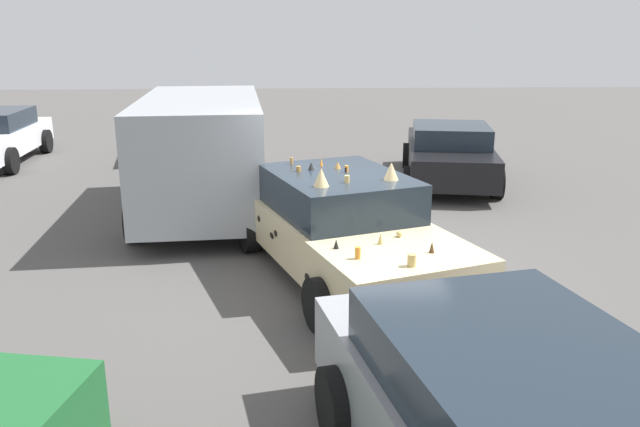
{
  "coord_description": "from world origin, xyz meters",
  "views": [
    {
      "loc": [
        -8.21,
        0.72,
        3.27
      ],
      "look_at": [
        0.0,
        0.3,
        0.9
      ],
      "focal_mm": 35.55,
      "sensor_mm": 36.0,
      "label": 1
    }
  ],
  "objects": [
    {
      "name": "parked_sedan_far_left",
      "position": [
        8.69,
        3.34,
        0.74
      ],
      "size": [
        4.35,
        2.58,
        1.47
      ],
      "rotation": [
        0.0,
        0.0,
        0.18
      ],
      "color": "silver",
      "rests_on": "ground"
    },
    {
      "name": "ground_plane",
      "position": [
        0.0,
        0.0,
        0.0
      ],
      "size": [
        60.0,
        60.0,
        0.0
      ],
      "primitive_type": "plane",
      "color": "#514F4C"
    },
    {
      "name": "parked_van_near_left",
      "position": [
        3.2,
        2.27,
        1.2
      ],
      "size": [
        5.14,
        2.62,
        2.14
      ],
      "rotation": [
        0.0,
        0.0,
        3.22
      ],
      "color": "#9EA3A8",
      "rests_on": "ground"
    },
    {
      "name": "parked_sedan_row_back_far",
      "position": [
        5.54,
        -2.86,
        0.66
      ],
      "size": [
        4.73,
        2.57,
        1.32
      ],
      "rotation": [
        0.0,
        0.0,
        -0.17
      ],
      "color": "black",
      "rests_on": "ground"
    },
    {
      "name": "art_car_decorated",
      "position": [
        0.03,
        0.01,
        0.71
      ],
      "size": [
        5.0,
        3.22,
        1.65
      ],
      "rotation": [
        0.0,
        0.0,
        3.48
      ],
      "color": "beige",
      "rests_on": "ground"
    }
  ]
}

